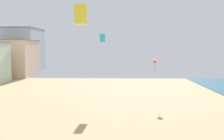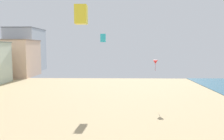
{
  "view_description": "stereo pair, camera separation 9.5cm",
  "coord_description": "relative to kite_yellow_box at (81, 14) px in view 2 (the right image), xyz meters",
  "views": [
    {
      "loc": [
        5.84,
        -4.68,
        8.81
      ],
      "look_at": [
        5.41,
        14.66,
        6.89
      ],
      "focal_mm": 36.62,
      "sensor_mm": 36.0,
      "label": 1
    },
    {
      "loc": [
        5.93,
        -4.68,
        8.81
      ],
      "look_at": [
        5.41,
        14.66,
        6.89
      ],
      "focal_mm": 36.62,
      "sensor_mm": 36.0,
      "label": 2
    }
  ],
  "objects": [
    {
      "name": "kite_yellow_box",
      "position": [
        0.0,
        0.0,
        0.0
      ],
      "size": [
        1.1,
        1.1,
        1.74
      ],
      "color": "yellow"
    },
    {
      "name": "kite_cyan_box",
      "position": [
        0.8,
        18.57,
        -1.4
      ],
      "size": [
        0.9,
        0.9,
        1.42
      ],
      "color": "#2DB7CC"
    },
    {
      "name": "boardwalk_hotel_distant",
      "position": [
        -31.13,
        63.58,
        -3.91
      ],
      "size": [
        10.64,
        15.63,
        15.83
      ],
      "color": "#ADB7C1",
      "rests_on": "ground"
    },
    {
      "name": "boardwalk_hotel_far",
      "position": [
        -31.13,
        47.65,
        -6.26
      ],
      "size": [
        18.11,
        12.52,
        11.13
      ],
      "color": "beige",
      "rests_on": "ground"
    },
    {
      "name": "kite_red_delta",
      "position": [
        9.6,
        16.5,
        -5.44
      ],
      "size": [
        0.79,
        0.79,
        1.81
      ],
      "color": "red"
    }
  ]
}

